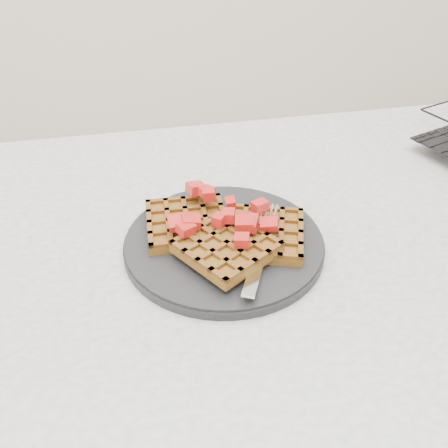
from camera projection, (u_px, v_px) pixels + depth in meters
The scene contains 5 objects.
table at pixel (320, 294), 0.77m from camera, with size 1.20×0.80×0.75m.
plate at pixel (224, 243), 0.68m from camera, with size 0.27×0.27×0.02m, color black.
waffles at pixel (225, 233), 0.66m from camera, with size 0.22×0.20×0.03m.
strawberry_pile at pixel (224, 215), 0.65m from camera, with size 0.15×0.15×0.02m, color #A40F0F, non-canonical shape.
fork at pixel (262, 248), 0.64m from camera, with size 0.02×0.18×0.02m, color silver, non-canonical shape.
Camera 1 is at (-0.26, -0.52, 1.18)m, focal length 40.00 mm.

